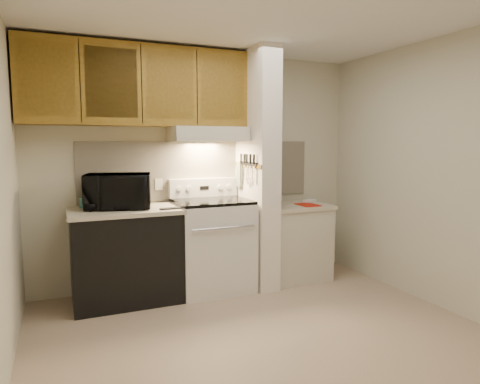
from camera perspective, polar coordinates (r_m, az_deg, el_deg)
floor at (r=3.66m, az=2.70°, el=-18.28°), size 3.60×3.60×0.00m
ceiling at (r=3.45m, az=2.95°, el=22.76°), size 3.60×3.60×0.00m
wall_back at (r=4.72m, az=-5.18°, el=3.09°), size 3.60×2.50×0.02m
wall_right at (r=4.42m, az=24.31°, el=2.28°), size 0.02×3.00×2.50m
backsplash at (r=4.71m, az=-5.13°, el=2.89°), size 2.60×0.02×0.63m
range_body at (r=4.52m, az=-3.71°, el=-7.22°), size 0.76×0.65×0.92m
oven_window at (r=4.22m, az=-2.27°, el=-7.65°), size 0.50×0.01×0.30m
oven_handle at (r=4.13m, az=-2.09°, el=-4.81°), size 0.65×0.02×0.02m
cooktop at (r=4.43m, az=-3.75°, el=-1.24°), size 0.74×0.64×0.03m
range_backguard at (r=4.68m, az=-4.92°, el=0.60°), size 0.76×0.08×0.20m
range_display at (r=4.64m, az=-4.76°, el=0.55°), size 0.10×0.01×0.04m
range_knob_left_outer at (r=4.56m, az=-8.09°, el=0.40°), size 0.05×0.02×0.05m
range_knob_left_inner at (r=4.58m, az=-6.88°, el=0.45°), size 0.05×0.02×0.05m
range_knob_right_inner at (r=4.70m, az=-2.67°, el=0.64°), size 0.05×0.02×0.05m
range_knob_right_outer at (r=4.73m, az=-1.53°, el=0.69°), size 0.05×0.02×0.05m
dishwasher_front at (r=4.33m, az=-14.92°, el=-8.38°), size 1.00×0.63×0.87m
left_countertop at (r=4.24m, az=-15.10°, el=-2.42°), size 1.04×0.67×0.04m
spoon_rest at (r=4.11m, az=-9.19°, el=-2.17°), size 0.21×0.10×0.01m
teal_jar at (r=4.41m, az=-20.04°, el=-1.31°), size 0.09×0.09×0.10m
outlet at (r=4.58m, az=-10.78°, el=1.01°), size 0.08×0.01×0.12m
microwave at (r=4.25m, az=-15.93°, el=0.11°), size 0.67×0.52×0.33m
partition_pillar at (r=4.58m, az=2.27°, el=3.00°), size 0.22×0.70×2.50m
pillar_trim at (r=4.53m, az=0.94°, el=3.60°), size 0.01×0.70×0.04m
knife_strip at (r=4.48m, az=1.14°, el=3.82°), size 0.02×0.42×0.04m
knife_blade_a at (r=4.34m, az=1.87°, el=2.40°), size 0.01×0.03×0.16m
knife_handle_a at (r=4.33m, az=1.87°, el=4.38°), size 0.02×0.02×0.10m
knife_blade_b at (r=4.42m, az=1.35°, el=2.35°), size 0.01×0.04×0.18m
knife_handle_b at (r=4.40m, az=1.42°, el=4.42°), size 0.02×0.02×0.10m
knife_blade_c at (r=4.48m, az=1.04°, el=2.28°), size 0.01×0.04×0.20m
knife_handle_c at (r=4.49m, az=0.92°, el=4.46°), size 0.02×0.02×0.10m
knife_blade_d at (r=4.55m, az=0.61°, el=2.60°), size 0.01×0.04×0.16m
knife_handle_d at (r=4.54m, az=0.63°, el=4.49°), size 0.02×0.02×0.10m
knife_blade_e at (r=4.64m, az=0.15°, el=2.55°), size 0.01×0.04×0.18m
knife_handle_e at (r=4.63m, az=0.14°, el=4.53°), size 0.02×0.02×0.10m
oven_mitt at (r=4.69m, az=-0.08°, el=2.34°), size 0.03×0.11×0.26m
right_cab_base at (r=4.92m, az=7.10°, el=-6.75°), size 0.70×0.60×0.81m
right_countertop at (r=4.84m, az=7.17°, el=-1.85°), size 0.74×0.64×0.04m
red_folder at (r=4.78m, az=9.03°, el=-1.70°), size 0.20×0.27×0.01m
white_box at (r=4.96m, az=9.30°, el=-1.23°), size 0.17×0.14×0.04m
range_hood at (r=4.50m, az=-4.35°, el=7.70°), size 0.78×0.44×0.15m
hood_lip at (r=4.30m, az=-3.44°, el=7.15°), size 0.78×0.04×0.06m
upper_cabinets at (r=4.41m, az=-13.37°, el=13.56°), size 2.18×0.33×0.77m
cab_door_a at (r=4.18m, az=-24.40°, el=13.54°), size 0.46×0.01×0.63m
cab_gap_a at (r=4.19m, az=-20.56°, el=13.70°), size 0.01×0.01×0.73m
cab_door_b at (r=4.21m, az=-16.75°, el=13.79°), size 0.46×0.01×0.63m
cab_gap_b at (r=4.25m, az=-12.99°, el=13.83°), size 0.01×0.01×0.73m
cab_door_c at (r=4.31m, az=-9.32°, el=13.81°), size 0.46×0.01×0.63m
cab_gap_c at (r=4.38m, az=-5.75°, el=13.75°), size 0.01×0.01×0.73m
cab_door_d at (r=4.47m, az=-2.33°, el=13.63°), size 0.46×0.01×0.63m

